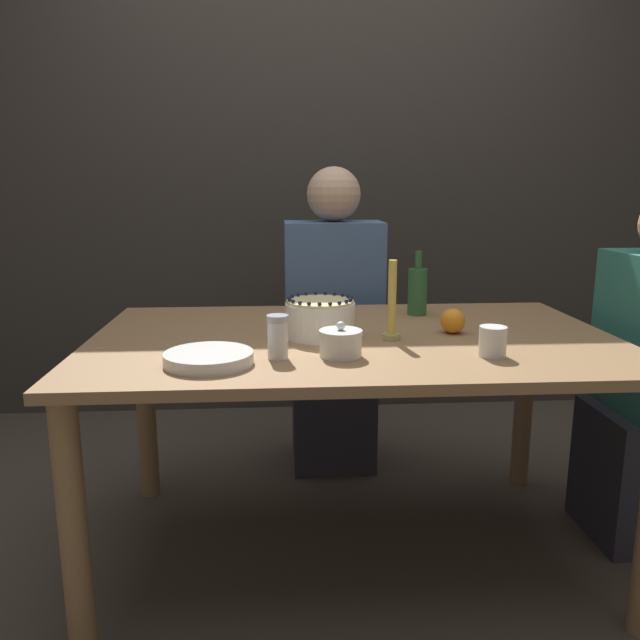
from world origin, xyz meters
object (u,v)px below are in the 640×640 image
(sugar_shaker, at_px, (278,337))
(candle, at_px, (392,309))
(cake, at_px, (320,319))
(bottle, at_px, (418,290))
(person_man_blue_shirt, at_px, (332,338))
(sugar_bowl, at_px, (341,343))

(sugar_shaker, distance_m, candle, 0.39)
(cake, xyz_separation_m, bottle, (0.37, 0.31, 0.03))
(bottle, distance_m, person_man_blue_shirt, 0.55)
(cake, bearing_deg, sugar_bowl, -79.71)
(candle, xyz_separation_m, bottle, (0.16, 0.36, -0.01))
(cake, relative_size, sugar_bowl, 1.81)
(candle, height_order, person_man_blue_shirt, person_man_blue_shirt)
(sugar_bowl, height_order, person_man_blue_shirt, person_man_blue_shirt)
(cake, height_order, candle, candle)
(sugar_bowl, xyz_separation_m, candle, (0.17, 0.18, 0.06))
(sugar_bowl, distance_m, candle, 0.25)
(sugar_bowl, relative_size, bottle, 0.51)
(candle, bearing_deg, bottle, 66.24)
(sugar_bowl, bearing_deg, candle, 46.01)
(sugar_shaker, bearing_deg, candle, 28.89)
(cake, bearing_deg, sugar_shaker, -118.79)
(bottle, bearing_deg, sugar_bowl, -121.51)
(bottle, height_order, person_man_blue_shirt, person_man_blue_shirt)
(sugar_shaker, xyz_separation_m, candle, (0.34, 0.19, 0.03))
(candle, bearing_deg, sugar_shaker, -151.11)
(cake, height_order, sugar_shaker, cake)
(bottle, bearing_deg, cake, -139.70)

